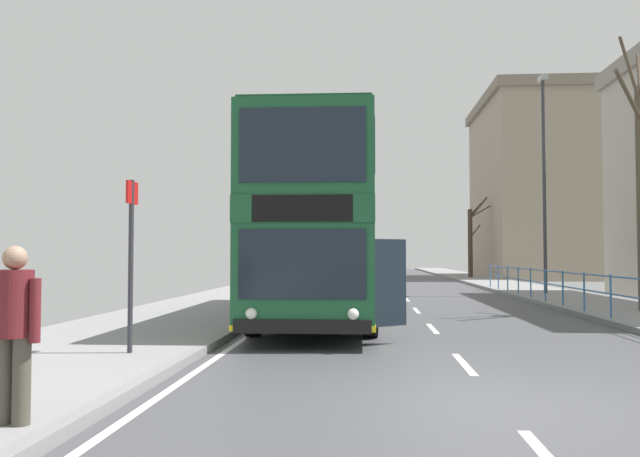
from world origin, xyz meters
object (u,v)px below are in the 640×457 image
(background_building_01, at_px, (578,187))
(bare_tree_far_01, at_px, (471,239))
(double_decker_bus_main, at_px, (321,228))
(pedestrian_companion, at_px, (14,324))
(street_lamp_far_side, at_px, (544,169))
(bus_stop_sign_near, at_px, (131,246))

(background_building_01, bearing_deg, bare_tree_far_01, -161.43)
(double_decker_bus_main, height_order, pedestrian_companion, double_decker_bus_main)
(pedestrian_companion, distance_m, street_lamp_far_side, 23.94)
(pedestrian_companion, bearing_deg, street_lamp_far_side, 63.69)
(pedestrian_companion, xyz_separation_m, bus_stop_sign_near, (-0.51, 4.28, 0.77))
(bare_tree_far_01, bearing_deg, background_building_01, 18.57)
(pedestrian_companion, relative_size, background_building_01, 0.12)
(double_decker_bus_main, distance_m, bus_stop_sign_near, 7.12)
(pedestrian_companion, distance_m, bare_tree_far_01, 41.03)
(background_building_01, bearing_deg, street_lamp_far_side, -110.86)
(bus_stop_sign_near, bearing_deg, background_building_01, 63.43)
(double_decker_bus_main, bearing_deg, bus_stop_sign_near, -111.07)
(street_lamp_far_side, relative_size, background_building_01, 0.63)
(street_lamp_far_side, distance_m, bare_tree_far_01, 18.67)
(bus_stop_sign_near, relative_size, bare_tree_far_01, 0.50)
(street_lamp_far_side, relative_size, bare_tree_far_01, 1.61)
(pedestrian_companion, distance_m, bus_stop_sign_near, 4.38)
(double_decker_bus_main, height_order, bare_tree_far_01, bare_tree_far_01)
(bus_stop_sign_near, relative_size, background_building_01, 0.19)
(street_lamp_far_side, bearing_deg, pedestrian_companion, -116.31)
(pedestrian_companion, relative_size, street_lamp_far_side, 0.18)
(bus_stop_sign_near, xyz_separation_m, street_lamp_far_side, (10.96, 16.86, 3.39))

